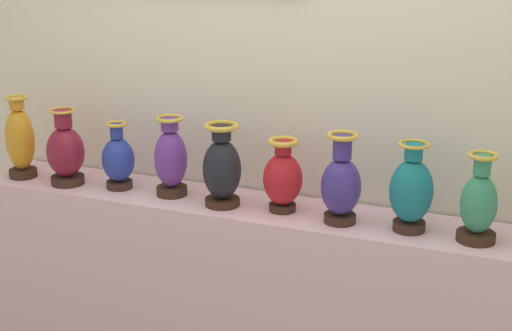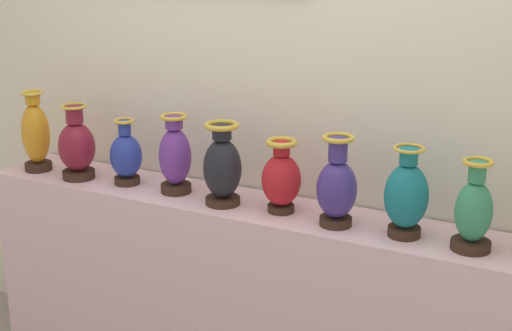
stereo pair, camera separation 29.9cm
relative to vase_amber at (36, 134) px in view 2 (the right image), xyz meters
The scene contains 11 objects.
display_shelf 1.36m from the vase_amber, ahead, with size 2.72×0.38×0.94m, color beige.
back_wall 1.25m from the vase_amber, 14.35° to the left, with size 4.65×0.14×2.74m.
vase_amber is the anchor object (origin of this frame).
vase_burgundy 0.26m from the vase_amber, ahead, with size 0.18×0.18×0.36m.
vase_cobalt 0.52m from the vase_amber, ahead, with size 0.15×0.15×0.31m.
vase_violet 0.79m from the vase_amber, ahead, with size 0.15×0.15×0.36m.
vase_onyx 1.06m from the vase_amber, ahead, with size 0.17×0.17×0.37m.
vase_crimson 1.32m from the vase_amber, ahead, with size 0.17×0.17×0.32m.
vase_indigo 1.59m from the vase_amber, ahead, with size 0.16×0.16×0.38m.
vase_teal 1.87m from the vase_amber, ahead, with size 0.17×0.17×0.36m.
vase_jade 2.13m from the vase_amber, ahead, with size 0.15×0.15×0.35m.
Camera 2 is at (1.42, -2.71, 2.09)m, focal length 52.77 mm.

